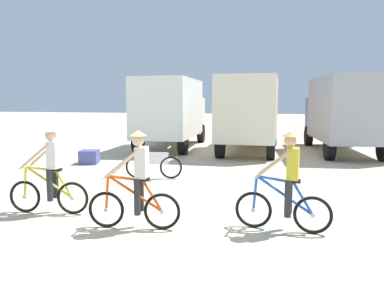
# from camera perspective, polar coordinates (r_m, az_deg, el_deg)

# --- Properties ---
(ground_plane) EXTENTS (120.00, 120.00, 0.00)m
(ground_plane) POSITION_cam_1_polar(r_m,az_deg,el_deg) (8.12, -5.85, -10.40)
(ground_plane) COLOR beige
(box_truck_white_box) EXTENTS (2.69, 6.86, 3.35)m
(box_truck_white_box) POSITION_cam_1_polar(r_m,az_deg,el_deg) (19.08, -2.97, 5.04)
(box_truck_white_box) COLOR white
(box_truck_white_box) RESTS_ON ground
(box_truck_cream_rv) EXTENTS (2.41, 6.76, 3.35)m
(box_truck_cream_rv) POSITION_cam_1_polar(r_m,az_deg,el_deg) (17.87, 8.59, 4.88)
(box_truck_cream_rv) COLOR beige
(box_truck_cream_rv) RESTS_ON ground
(box_truck_grey_hauler) EXTENTS (3.00, 6.94, 3.35)m
(box_truck_grey_hauler) POSITION_cam_1_polar(r_m,az_deg,el_deg) (18.45, 21.45, 4.56)
(box_truck_grey_hauler) COLOR #9E9EA3
(box_truck_grey_hauler) RESTS_ON ground
(cyclist_orange_shirt) EXTENTS (1.73, 0.52, 1.82)m
(cyclist_orange_shirt) POSITION_cam_1_polar(r_m,az_deg,el_deg) (8.52, -20.20, -4.11)
(cyclist_orange_shirt) COLOR black
(cyclist_orange_shirt) RESTS_ON ground
(cyclist_cowboy_hat) EXTENTS (1.72, 0.52, 1.82)m
(cyclist_cowboy_hat) POSITION_cam_1_polar(r_m,az_deg,el_deg) (7.12, -8.19, -5.80)
(cyclist_cowboy_hat) COLOR black
(cyclist_cowboy_hat) RESTS_ON ground
(cyclist_near_camera) EXTENTS (1.73, 0.52, 1.82)m
(cyclist_near_camera) POSITION_cam_1_polar(r_m,az_deg,el_deg) (7.13, 13.78, -5.92)
(cyclist_near_camera) COLOR black
(cyclist_near_camera) RESTS_ON ground
(bicycle_spare) EXTENTS (1.72, 0.50, 0.97)m
(bicycle_spare) POSITION_cam_1_polar(r_m,az_deg,el_deg) (11.72, -5.66, -3.15)
(bicycle_spare) COLOR black
(bicycle_spare) RESTS_ON ground
(supply_crate) EXTENTS (0.82, 0.89, 0.50)m
(supply_crate) POSITION_cam_1_polar(r_m,az_deg,el_deg) (14.89, -14.93, -1.84)
(supply_crate) COLOR #4C5199
(supply_crate) RESTS_ON ground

